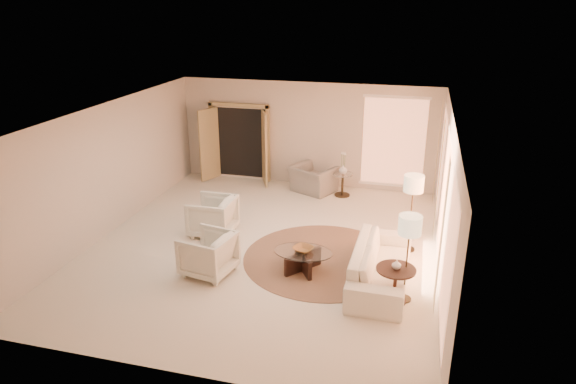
% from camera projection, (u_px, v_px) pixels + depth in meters
% --- Properties ---
extents(room, '(7.04, 8.04, 2.83)m').
position_uv_depth(room, '(264.00, 183.00, 10.21)').
color(room, silver).
rests_on(room, ground).
extents(windows_right, '(0.10, 6.40, 2.40)m').
position_uv_depth(windows_right, '(443.00, 200.00, 9.50)').
color(windows_right, '#F49161').
rests_on(windows_right, room).
extents(window_back_corner, '(1.70, 0.10, 2.40)m').
position_uv_depth(window_back_corner, '(394.00, 142.00, 13.25)').
color(window_back_corner, '#F49161').
rests_on(window_back_corner, room).
extents(curtains_right, '(0.06, 5.20, 2.60)m').
position_uv_depth(curtains_right, '(439.00, 186.00, 10.34)').
color(curtains_right, tan).
rests_on(curtains_right, room).
extents(french_doors, '(1.95, 0.66, 2.16)m').
position_uv_depth(french_doors, '(239.00, 143.00, 14.22)').
color(french_doors, tan).
rests_on(french_doors, room).
extents(area_rug, '(3.46, 3.46, 0.01)m').
position_uv_depth(area_rug, '(323.00, 259.00, 10.17)').
color(area_rug, '#462C1E').
rests_on(area_rug, room).
extents(sofa, '(1.00, 2.48, 0.72)m').
position_uv_depth(sofa, '(381.00, 265.00, 9.23)').
color(sofa, silver).
rests_on(sofa, room).
extents(armchair_left, '(0.84, 0.90, 0.93)m').
position_uv_depth(armchair_left, '(212.00, 214.00, 11.10)').
color(armchair_left, silver).
rests_on(armchair_left, room).
extents(armchair_right, '(0.95, 1.00, 0.89)m').
position_uv_depth(armchair_right, '(208.00, 252.00, 9.50)').
color(armchair_right, silver).
rests_on(armchair_right, room).
extents(accent_chair, '(1.28, 1.10, 0.94)m').
position_uv_depth(accent_chair, '(313.00, 175.00, 13.54)').
color(accent_chair, gray).
rests_on(accent_chair, room).
extents(coffee_table, '(1.18, 1.18, 0.41)m').
position_uv_depth(coffee_table, '(303.00, 259.00, 9.65)').
color(coffee_table, black).
rests_on(coffee_table, room).
extents(end_table, '(0.67, 0.67, 0.63)m').
position_uv_depth(end_table, '(395.00, 279.00, 8.61)').
color(end_table, black).
rests_on(end_table, room).
extents(side_table, '(0.52, 0.52, 0.61)m').
position_uv_depth(side_table, '(343.00, 182.00, 13.30)').
color(side_table, '#31291C').
rests_on(side_table, room).
extents(floor_lamp_near, '(0.39, 0.39, 1.62)m').
position_uv_depth(floor_lamp_near, '(414.00, 187.00, 10.06)').
color(floor_lamp_near, '#31291C').
rests_on(floor_lamp_near, room).
extents(floor_lamp_far, '(0.38, 0.38, 1.56)m').
position_uv_depth(floor_lamp_far, '(410.00, 229.00, 8.34)').
color(floor_lamp_far, '#31291C').
rests_on(floor_lamp_far, room).
extents(bowl, '(0.48, 0.48, 0.09)m').
position_uv_depth(bowl, '(303.00, 249.00, 9.58)').
color(bowl, brown).
rests_on(bowl, coffee_table).
extents(end_vase, '(0.17, 0.17, 0.16)m').
position_uv_depth(end_vase, '(397.00, 265.00, 8.52)').
color(end_vase, silver).
rests_on(end_vase, end_table).
extents(side_vase, '(0.27, 0.27, 0.23)m').
position_uv_depth(side_vase, '(343.00, 169.00, 13.18)').
color(side_vase, silver).
rests_on(side_vase, side_table).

